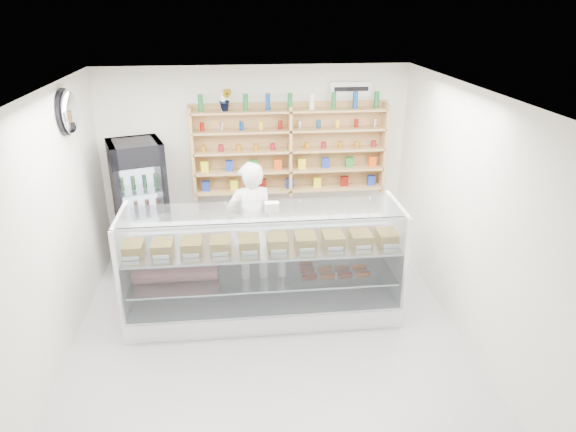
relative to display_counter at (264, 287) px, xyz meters
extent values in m
plane|color=#9D9DA1|center=(0.02, -0.56, -0.38)|extent=(5.00, 5.00, 0.00)
plane|color=white|center=(0.02, -0.56, 2.42)|extent=(5.00, 5.00, 0.00)
plane|color=silver|center=(0.02, 1.94, 1.02)|extent=(4.50, 0.00, 4.50)
plane|color=silver|center=(0.02, -3.06, 1.02)|extent=(4.50, 0.00, 4.50)
plane|color=silver|center=(-2.23, -0.56, 1.02)|extent=(0.00, 5.00, 5.00)
plane|color=silver|center=(2.27, -0.56, 1.02)|extent=(0.00, 5.00, 5.00)
cube|color=white|center=(0.00, -0.01, -0.25)|extent=(3.26, 0.92, 0.27)
cube|color=white|center=(0.00, 0.42, 0.23)|extent=(3.26, 0.05, 0.68)
cube|color=silver|center=(0.00, -0.01, 0.17)|extent=(3.13, 0.81, 0.02)
cube|color=silver|center=(0.00, -0.01, 0.57)|extent=(3.20, 0.85, 0.02)
cube|color=silver|center=(0.00, -0.46, 0.46)|extent=(3.20, 0.13, 1.14)
cube|color=silver|center=(0.00, -0.07, 1.03)|extent=(3.20, 0.65, 0.01)
imported|color=silver|center=(-0.11, 0.80, 0.49)|extent=(0.70, 0.52, 1.74)
cube|color=black|center=(-1.62, 1.38, 0.57)|extent=(0.85, 0.84, 1.90)
cube|color=#310436|center=(-1.72, 1.08, 1.37)|extent=(0.65, 0.23, 0.27)
cube|color=silver|center=(-1.72, 1.07, 0.48)|extent=(0.55, 0.18, 1.50)
cube|color=tan|center=(-0.88, 1.78, 1.21)|extent=(0.04, 0.28, 1.33)
cube|color=tan|center=(0.52, 1.78, 1.21)|extent=(0.04, 0.28, 1.33)
cube|color=tan|center=(1.92, 1.78, 1.21)|extent=(0.04, 0.28, 1.33)
cube|color=tan|center=(0.52, 1.78, 0.62)|extent=(2.80, 0.28, 0.03)
cube|color=tan|center=(0.52, 1.78, 0.92)|extent=(2.80, 0.28, 0.03)
cube|color=tan|center=(0.52, 1.78, 1.22)|extent=(2.80, 0.28, 0.03)
cube|color=tan|center=(0.52, 1.78, 1.52)|extent=(2.80, 0.28, 0.03)
cube|color=tan|center=(0.52, 1.78, 1.80)|extent=(2.80, 0.28, 0.03)
imported|color=#1E6626|center=(-0.38, 1.78, 1.97)|extent=(0.18, 0.15, 0.32)
ellipsoid|color=silver|center=(-2.15, 0.64, 2.07)|extent=(0.15, 0.50, 0.50)
cube|color=white|center=(1.42, 1.91, 2.07)|extent=(0.62, 0.03, 0.20)
camera|label=1|loc=(-0.28, -5.47, 3.25)|focal=32.00mm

